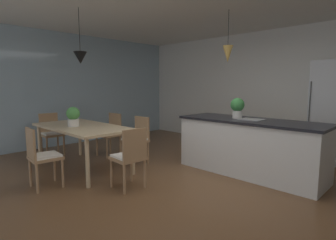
% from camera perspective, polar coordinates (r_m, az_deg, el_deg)
% --- Properties ---
extents(ground_plane, '(10.00, 8.40, 0.04)m').
position_cam_1_polar(ground_plane, '(3.99, 5.11, -14.33)').
color(ground_plane, brown).
extents(wall_back_kitchen, '(10.00, 0.12, 2.70)m').
position_cam_1_polar(wall_back_kitchen, '(6.56, 23.74, 5.84)').
color(wall_back_kitchen, white).
rests_on(wall_back_kitchen, ground_plane).
extents(window_wall_left_glazing, '(0.06, 8.40, 2.70)m').
position_cam_1_polar(window_wall_left_glazing, '(7.02, -21.45, 6.01)').
color(window_wall_left_glazing, '#9EB7C6').
rests_on(window_wall_left_glazing, ground_plane).
extents(dining_table, '(1.94, 0.97, 0.76)m').
position_cam_1_polar(dining_table, '(4.90, -17.72, -1.94)').
color(dining_table, '#D1B284').
rests_on(dining_table, ground_plane).
extents(chair_far_right, '(0.41, 0.41, 0.87)m').
position_cam_1_polar(chair_far_right, '(5.04, -6.62, -3.89)').
color(chair_far_right, '#A87F56').
rests_on(chair_far_right, ground_plane).
extents(chair_window_end, '(0.42, 0.42, 0.87)m').
position_cam_1_polar(chair_window_end, '(6.14, -23.49, -2.44)').
color(chair_window_end, '#A87F56').
rests_on(chair_window_end, ground_plane).
extents(chair_kitchen_end, '(0.43, 0.43, 0.87)m').
position_cam_1_polar(chair_kitchen_end, '(3.82, -8.11, -7.52)').
color(chair_kitchen_end, '#A87F56').
rests_on(chair_kitchen_end, ground_plane).
extents(chair_far_left, '(0.42, 0.42, 0.87)m').
position_cam_1_polar(chair_far_left, '(5.73, -12.13, -2.64)').
color(chair_far_left, '#A87F56').
rests_on(chair_far_left, ground_plane).
extents(chair_near_right, '(0.43, 0.43, 0.87)m').
position_cam_1_polar(chair_near_right, '(4.21, -25.19, -6.77)').
color(chair_near_right, '#A87F56').
rests_on(chair_near_right, ground_plane).
extents(kitchen_island, '(2.36, 0.84, 0.91)m').
position_cam_1_polar(kitchen_island, '(4.63, 16.86, -5.30)').
color(kitchen_island, silver).
rests_on(kitchen_island, ground_plane).
extents(refrigerator, '(0.66, 0.67, 1.91)m').
position_cam_1_polar(refrigerator, '(5.90, 31.35, 1.43)').
color(refrigerator, silver).
rests_on(refrigerator, ground_plane).
extents(pendant_over_table, '(0.22, 0.22, 0.90)m').
position_cam_1_polar(pendant_over_table, '(4.77, -18.07, 12.45)').
color(pendant_over_table, black).
extents(pendant_over_island_main, '(0.17, 0.17, 0.86)m').
position_cam_1_polar(pendant_over_island_main, '(4.79, 12.54, 13.51)').
color(pendant_over_island_main, black).
extents(potted_plant_on_island, '(0.23, 0.23, 0.34)m').
position_cam_1_polar(potted_plant_on_island, '(4.66, 14.49, 2.73)').
color(potted_plant_on_island, beige).
rests_on(potted_plant_on_island, kitchen_island).
extents(potted_plant_on_table, '(0.22, 0.22, 0.34)m').
position_cam_1_polar(potted_plant_on_table, '(4.83, -19.45, 0.79)').
color(potted_plant_on_table, beige).
rests_on(potted_plant_on_table, dining_table).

